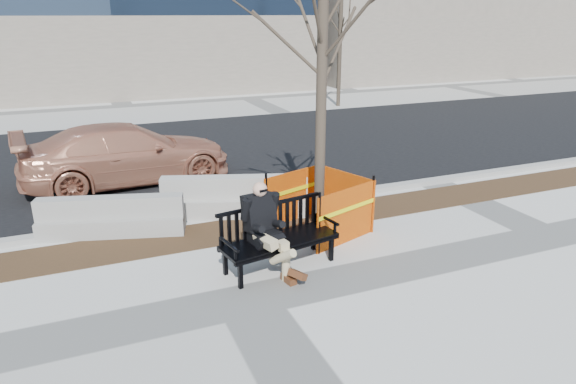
% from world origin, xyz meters
% --- Properties ---
extents(ground, '(120.00, 120.00, 0.00)m').
position_xyz_m(ground, '(0.00, 0.00, 0.00)').
color(ground, beige).
rests_on(ground, ground).
extents(mulch_strip, '(40.00, 1.20, 0.02)m').
position_xyz_m(mulch_strip, '(0.00, 2.60, 0.00)').
color(mulch_strip, '#47301C').
rests_on(mulch_strip, ground).
extents(asphalt_street, '(60.00, 10.40, 0.01)m').
position_xyz_m(asphalt_street, '(0.00, 8.80, 0.00)').
color(asphalt_street, black).
rests_on(asphalt_street, ground).
extents(curb, '(60.00, 0.25, 0.12)m').
position_xyz_m(curb, '(0.00, 3.55, 0.06)').
color(curb, '#9E9B93').
rests_on(curb, ground).
extents(bench, '(2.15, 1.09, 1.09)m').
position_xyz_m(bench, '(0.85, 0.80, 0.00)').
color(bench, black).
rests_on(bench, ground).
extents(seated_man, '(0.84, 1.19, 1.52)m').
position_xyz_m(seated_man, '(0.58, 0.80, 0.00)').
color(seated_man, black).
rests_on(seated_man, ground).
extents(tree_fence, '(2.99, 2.99, 5.87)m').
position_xyz_m(tree_fence, '(2.14, 1.95, 0.00)').
color(tree_fence, '#DA5E08').
rests_on(tree_fence, ground).
extents(sedan, '(5.36, 2.64, 1.50)m').
position_xyz_m(sedan, '(-0.99, 6.66, 0.00)').
color(sedan, '#BA7558').
rests_on(sedan, ground).
extents(jersey_barrier_left, '(2.81, 1.29, 0.79)m').
position_xyz_m(jersey_barrier_left, '(-1.66, 3.31, 0.00)').
color(jersey_barrier_left, gray).
rests_on(jersey_barrier_left, ground).
extents(jersey_barrier_right, '(3.11, 1.57, 0.88)m').
position_xyz_m(jersey_barrier_right, '(0.85, 3.39, 0.00)').
color(jersey_barrier_right, '#A6A49C').
rests_on(jersey_barrier_right, ground).
extents(far_tree_right, '(2.02, 2.02, 5.43)m').
position_xyz_m(far_tree_right, '(9.33, 14.81, 0.00)').
color(far_tree_right, '#45392C').
rests_on(far_tree_right, ground).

